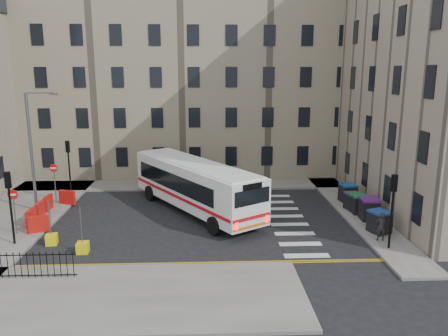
{
  "coord_description": "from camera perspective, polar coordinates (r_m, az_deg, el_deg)",
  "views": [
    {
      "loc": [
        -1.27,
        -27.28,
        9.61
      ],
      "look_at": [
        -0.05,
        2.0,
        3.0
      ],
      "focal_mm": 35.0,
      "sensor_mm": 36.0,
      "label": 1
    }
  ],
  "objects": [
    {
      "name": "traffic_light_sw",
      "position": [
        26.5,
        -26.22,
        -3.36
      ],
      "size": [
        0.28,
        0.22,
        4.1
      ],
      "color": "black",
      "rests_on": "pavement_west"
    },
    {
      "name": "traffic_light_nw",
      "position": [
        36.08,
        -19.65,
        1.19
      ],
      "size": [
        0.28,
        0.22,
        4.1
      ],
      "color": "black",
      "rests_on": "pavement_west"
    },
    {
      "name": "roadworks_barriers",
      "position": [
        31.04,
        -22.27,
        -5.05
      ],
      "size": [
        1.66,
        6.26,
        1.0
      ],
      "color": "red",
      "rests_on": "pavement_west"
    },
    {
      "name": "pedestrian",
      "position": [
        26.33,
        19.82,
        -7.22
      ],
      "size": [
        0.62,
        0.43,
        1.65
      ],
      "primitive_type": "imported",
      "rotation": [
        0.0,
        0.0,
        3.09
      ],
      "color": "black",
      "rests_on": "pavement_east"
    },
    {
      "name": "wheelie_bin_b",
      "position": [
        29.71,
        18.42,
        -5.09
      ],
      "size": [
        1.15,
        1.31,
        1.41
      ],
      "rotation": [
        0.0,
        0.0,
        -0.03
      ],
      "color": "black",
      "rests_on": "pavement_east"
    },
    {
      "name": "traffic_light_east",
      "position": [
        24.84,
        21.18,
        -3.91
      ],
      "size": [
        0.28,
        0.22,
        4.1
      ],
      "color": "black",
      "rests_on": "pavement_east"
    },
    {
      "name": "wheelie_bin_d",
      "position": [
        31.49,
        16.47,
        -4.17
      ],
      "size": [
        1.12,
        1.23,
        1.19
      ],
      "rotation": [
        0.0,
        0.0,
        0.18
      ],
      "color": "black",
      "rests_on": "pavement_east"
    },
    {
      "name": "wheelie_bin_e",
      "position": [
        33.19,
        15.86,
        -3.15
      ],
      "size": [
        1.22,
        1.35,
        1.33
      ],
      "rotation": [
        0.0,
        0.0,
        0.16
      ],
      "color": "black",
      "rests_on": "pavement_east"
    },
    {
      "name": "wheelie_bin_a",
      "position": [
        27.64,
        19.64,
        -6.61
      ],
      "size": [
        1.42,
        1.5,
        1.32
      ],
      "rotation": [
        0.0,
        0.0,
        0.39
      ],
      "color": "black",
      "rests_on": "pavement_east"
    },
    {
      "name": "wheelie_bin_c",
      "position": [
        30.86,
        17.18,
        -4.49
      ],
      "size": [
        1.02,
        1.17,
        1.26
      ],
      "rotation": [
        0.0,
        0.0,
        0.03
      ],
      "color": "black",
      "rests_on": "pavement_east"
    },
    {
      "name": "bollard_yellow",
      "position": [
        26.65,
        -21.58,
        -8.67
      ],
      "size": [
        0.69,
        0.69,
        0.6
      ],
      "primitive_type": "cube",
      "rotation": [
        0.0,
        0.0,
        0.16
      ],
      "color": "yellow",
      "rests_on": "ground"
    },
    {
      "name": "no_entry_north",
      "position": [
        34.53,
        -21.3,
        -0.77
      ],
      "size": [
        0.6,
        0.08,
        3.0
      ],
      "color": "#595B5E",
      "rests_on": "pavement_west"
    },
    {
      "name": "terrace_north",
      "position": [
        43.17,
        -10.21,
        11.2
      ],
      "size": [
        38.3,
        10.8,
        17.2
      ],
      "color": "gray",
      "rests_on": "ground"
    },
    {
      "name": "bollard_chevron",
      "position": [
        24.94,
        -17.97,
        -9.86
      ],
      "size": [
        0.62,
        0.62,
        0.6
      ],
      "primitive_type": "cube",
      "rotation": [
        0.0,
        0.0,
        0.04
      ],
      "color": "yellow",
      "rests_on": "ground"
    },
    {
      "name": "pavement_sw",
      "position": [
        20.55,
        -19.01,
        -15.68
      ],
      "size": [
        20.0,
        6.0,
        0.15
      ],
      "primitive_type": "cube",
      "color": "slate",
      "rests_on": "ground"
    },
    {
      "name": "pavement_north",
      "position": [
        37.42,
        -9.57,
        -2.23
      ],
      "size": [
        36.0,
        3.2,
        0.15
      ],
      "primitive_type": "cube",
      "color": "slate",
      "rests_on": "ground"
    },
    {
      "name": "no_entry_south",
      "position": [
        28.23,
        -25.79,
        -4.07
      ],
      "size": [
        0.6,
        0.08,
        3.0
      ],
      "color": "#595B5E",
      "rests_on": "pavement_west"
    },
    {
      "name": "ground",
      "position": [
        28.95,
        0.27,
        -6.68
      ],
      "size": [
        120.0,
        120.0,
        0.0
      ],
      "primitive_type": "plane",
      "color": "black",
      "rests_on": "ground"
    },
    {
      "name": "pavement_east",
      "position": [
        34.28,
        15.19,
        -3.9
      ],
      "size": [
        2.4,
        26.0,
        0.15
      ],
      "primitive_type": "cube",
      "color": "slate",
      "rests_on": "ground"
    },
    {
      "name": "bus",
      "position": [
        29.97,
        -3.82,
        -2.1
      ],
      "size": [
        9.13,
        12.02,
        3.4
      ],
      "rotation": [
        0.0,
        0.0,
        0.57
      ],
      "color": "white",
      "rests_on": "ground"
    },
    {
      "name": "streetlamp",
      "position": [
        31.98,
        -23.88,
        2.12
      ],
      "size": [
        0.5,
        0.22,
        8.14
      ],
      "color": "#595B5E",
      "rests_on": "pavement_west"
    },
    {
      "name": "pavement_west",
      "position": [
        32.44,
        -25.49,
        -5.66
      ],
      "size": [
        6.0,
        22.0,
        0.15
      ],
      "primitive_type": "cube",
      "color": "slate",
      "rests_on": "ground"
    }
  ]
}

